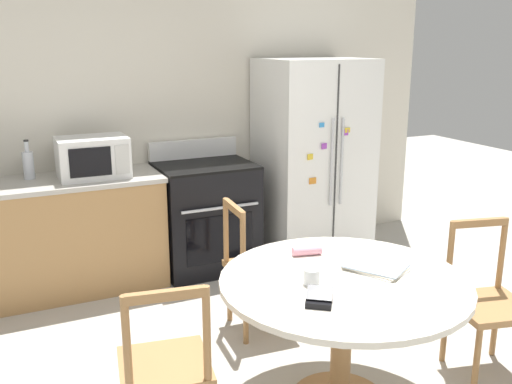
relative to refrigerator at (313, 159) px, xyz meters
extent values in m
cube|color=silver|center=(-1.21, 0.44, 0.42)|extent=(5.20, 0.10, 2.60)
cube|color=#AD7F4C|center=(-2.42, 0.08, -0.45)|extent=(1.98, 0.62, 0.86)
cube|color=#B7B2A8|center=(-2.42, 0.08, 0.00)|extent=(2.01, 0.64, 0.03)
cube|color=white|center=(0.00, 0.00, 0.00)|extent=(0.91, 0.75, 1.77)
cube|color=#333333|center=(0.00, -0.38, 0.00)|extent=(0.01, 0.01, 1.70)
cylinder|color=silver|center=(-0.05, -0.39, 0.04)|extent=(0.02, 0.02, 0.74)
cylinder|color=silver|center=(0.05, -0.39, 0.04)|extent=(0.02, 0.02, 0.74)
cube|color=orange|center=(-0.22, -0.38, -0.10)|extent=(0.07, 0.01, 0.05)
cube|color=yellow|center=(0.10, -0.38, 0.31)|extent=(0.05, 0.01, 0.04)
cube|color=#338CD8|center=(-0.15, -0.38, 0.37)|extent=(0.05, 0.01, 0.04)
cube|color=purple|center=(-0.12, -0.38, 0.19)|extent=(0.06, 0.02, 0.05)
cube|color=purple|center=(0.08, -0.38, 0.29)|extent=(0.06, 0.01, 0.05)
cube|color=yellow|center=(-0.25, -0.38, 0.11)|extent=(0.06, 0.02, 0.05)
cube|color=black|center=(-1.02, 0.05, -0.43)|extent=(0.79, 0.64, 0.90)
cube|color=black|center=(-1.02, -0.27, -0.52)|extent=(0.57, 0.01, 0.40)
cylinder|color=silver|center=(-1.02, -0.30, -0.25)|extent=(0.65, 0.02, 0.02)
cube|color=black|center=(-1.02, 0.05, 0.03)|extent=(0.79, 0.64, 0.02)
cube|color=white|center=(-1.02, 0.34, 0.12)|extent=(0.79, 0.06, 0.16)
cube|color=white|center=(-1.92, 0.07, 0.17)|extent=(0.52, 0.38, 0.31)
cube|color=black|center=(-1.97, -0.13, 0.17)|extent=(0.30, 0.01, 0.22)
cube|color=silver|center=(-1.73, -0.13, 0.17)|extent=(0.10, 0.01, 0.22)
cylinder|color=silver|center=(-2.38, 0.20, 0.12)|extent=(0.08, 0.08, 0.21)
cylinder|color=silver|center=(-2.38, 0.20, 0.26)|extent=(0.03, 0.03, 0.08)
cylinder|color=#262626|center=(-2.38, 0.20, 0.31)|extent=(0.04, 0.04, 0.01)
cylinder|color=beige|center=(-1.04, -2.08, -0.17)|extent=(1.29, 1.29, 0.03)
cylinder|color=#9E7042|center=(-1.04, -2.08, -0.52)|extent=(0.11, 0.11, 0.67)
cube|color=#9E7042|center=(-0.10, -2.20, -0.45)|extent=(0.51, 0.51, 0.04)
cylinder|color=#9E7042|center=(-0.30, -2.33, -0.68)|extent=(0.04, 0.04, 0.41)
cylinder|color=#9E7042|center=(0.11, -2.07, -0.68)|extent=(0.04, 0.04, 0.41)
cylinder|color=#9E7042|center=(-0.22, -1.99, -0.68)|extent=(0.04, 0.04, 0.41)
cylinder|color=#9E7042|center=(0.12, -2.05, -0.21)|extent=(0.04, 0.04, 0.45)
cylinder|color=#9E7042|center=(-0.22, -1.97, -0.21)|extent=(0.04, 0.04, 0.45)
cube|color=#9E7042|center=(-0.05, -2.01, 0.00)|extent=(0.34, 0.11, 0.04)
cube|color=#9E7042|center=(-1.06, -1.13, -0.45)|extent=(0.45, 0.45, 0.04)
cylinder|color=#9E7042|center=(-0.87, -0.97, -0.68)|extent=(0.04, 0.04, 0.41)
cylinder|color=#9E7042|center=(-0.90, -1.31, -0.68)|extent=(0.04, 0.04, 0.41)
cylinder|color=#9E7042|center=(-1.22, -0.94, -0.68)|extent=(0.04, 0.04, 0.41)
cylinder|color=#9E7042|center=(-1.24, -1.29, -0.68)|extent=(0.04, 0.04, 0.41)
cylinder|color=#9E7042|center=(-1.23, -0.94, -0.21)|extent=(0.04, 0.04, 0.45)
cylinder|color=#9E7042|center=(-1.26, -1.29, -0.21)|extent=(0.04, 0.04, 0.45)
cube|color=#9E7042|center=(-1.25, -1.12, 0.00)|extent=(0.06, 0.35, 0.04)
cube|color=#9E7042|center=(-1.98, -2.00, -0.45)|extent=(0.48, 0.48, 0.04)
cylinder|color=#9E7042|center=(-1.79, -1.86, -0.68)|extent=(0.04, 0.04, 0.41)
cylinder|color=#9E7042|center=(-2.18, -2.16, -0.21)|extent=(0.04, 0.04, 0.45)
cylinder|color=#9E7042|center=(-1.84, -2.22, -0.21)|extent=(0.04, 0.04, 0.45)
cube|color=#9E7042|center=(-2.01, -2.19, 0.00)|extent=(0.35, 0.09, 0.04)
cylinder|color=silver|center=(-1.22, -2.06, -0.11)|extent=(0.08, 0.08, 0.08)
cylinder|color=beige|center=(-1.22, -2.06, -0.13)|extent=(0.07, 0.07, 0.04)
cylinder|color=pink|center=(-1.04, -1.71, -0.13)|extent=(0.18, 0.09, 0.05)
cube|color=black|center=(-1.31, -2.29, -0.14)|extent=(0.15, 0.15, 0.03)
cube|color=black|center=(-1.30, -2.26, -0.11)|extent=(0.16, 0.15, 0.06)
cube|color=white|center=(-0.82, -2.05, -0.15)|extent=(0.32, 0.36, 0.01)
cube|color=beige|center=(-0.82, -2.05, -0.14)|extent=(0.33, 0.37, 0.01)
cube|color=silver|center=(-0.82, -2.05, -0.13)|extent=(0.34, 0.37, 0.01)
camera|label=1|loc=(-2.60, -4.35, 1.04)|focal=40.00mm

